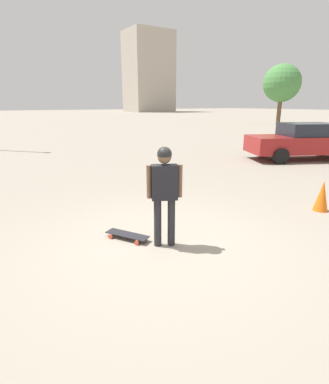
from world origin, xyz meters
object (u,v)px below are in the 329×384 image
(person, at_px, (164,186))
(car_parked_near, at_px, (305,141))
(skateboard, at_px, (127,235))
(traffic_cone, at_px, (322,196))

(person, relative_size, car_parked_near, 0.34)
(skateboard, xyz_separation_m, traffic_cone, (-4.21, 0.93, 0.26))
(car_parked_near, bearing_deg, traffic_cone, 62.32)
(person, bearing_deg, skateboard, 153.93)
(skateboard, relative_size, traffic_cone, 1.17)
(person, xyz_separation_m, car_parked_near, (-9.11, -3.65, -0.24))
(car_parked_near, relative_size, traffic_cone, 7.16)
(person, bearing_deg, traffic_cone, 19.44)
(person, distance_m, skateboard, 1.16)
(person, height_order, skateboard, person)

